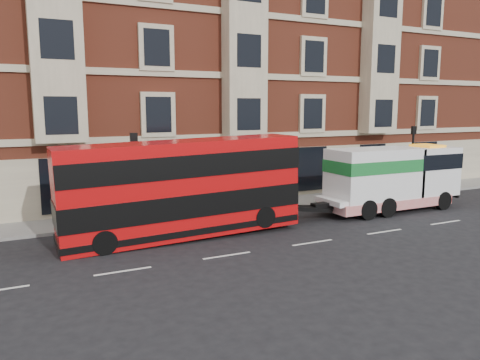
# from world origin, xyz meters

# --- Properties ---
(ground) EXTENTS (120.00, 120.00, 0.00)m
(ground) POSITION_xyz_m (0.00, 0.00, 0.00)
(ground) COLOR black
(ground) RESTS_ON ground
(sidewalk) EXTENTS (90.00, 3.00, 0.15)m
(sidewalk) POSITION_xyz_m (0.00, 7.50, 0.07)
(sidewalk) COLOR slate
(sidewalk) RESTS_ON ground
(victorian_terrace) EXTENTS (45.00, 12.00, 20.40)m
(victorian_terrace) POSITION_xyz_m (0.50, 15.00, 10.07)
(victorian_terrace) COLOR brown
(victorian_terrace) RESTS_ON ground
(lamp_post_west) EXTENTS (0.35, 0.15, 4.35)m
(lamp_post_west) POSITION_xyz_m (-6.00, 6.20, 2.68)
(lamp_post_west) COLOR black
(lamp_post_west) RESTS_ON sidewalk
(lamp_post_east) EXTENTS (0.35, 0.15, 4.35)m
(lamp_post_east) POSITION_xyz_m (12.00, 6.20, 2.68)
(lamp_post_east) COLOR black
(lamp_post_east) RESTS_ON sidewalk
(double_decker_bus) EXTENTS (10.53, 2.42, 4.26)m
(double_decker_bus) POSITION_xyz_m (-4.66, 3.28, 2.26)
(double_decker_bus) COLOR red
(double_decker_bus) RESTS_ON ground
(tow_truck) EXTENTS (8.43, 2.49, 3.51)m
(tow_truck) POSITION_xyz_m (7.40, 3.28, 1.86)
(tow_truck) COLOR white
(tow_truck) RESTS_ON ground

